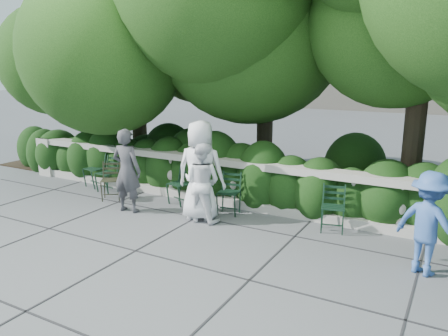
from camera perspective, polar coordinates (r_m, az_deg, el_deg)
The scene contains 14 objects.
ground at distance 7.64m, azimuth -3.68°, elevation -8.84°, with size 90.00×90.00×0.00m, color #4C4E53.
balustrade at distance 8.97m, azimuth 2.48°, elevation -2.17°, with size 12.00×0.44×1.00m.
shrub_hedge at distance 10.15m, azimuth 5.49°, elevation -3.24°, with size 15.00×2.60×1.70m, color black, non-canonical shape.
tree_canopy at distance 9.73m, azimuth 10.44°, elevation 19.48°, with size 15.04×6.52×6.78m.
chair_a at distance 10.98m, azimuth -17.06°, elevation -2.50°, with size 0.44×0.48×0.84m, color black, non-canonical shape.
chair_b at distance 10.44m, azimuth -15.52°, elevation -3.20°, with size 0.44×0.48×0.84m, color black, non-canonical shape.
chair_c at distance 9.26m, azimuth -6.44°, elevation -4.90°, with size 0.44×0.48×0.84m, color black, non-canonical shape.
chair_d at distance 8.57m, azimuth 0.31°, elevation -6.31°, with size 0.44×0.48×0.84m, color black, non-canonical shape.
chair_e at distance 7.92m, azimuth 13.85°, elevation -8.40°, with size 0.44×0.48×0.84m, color black, non-canonical shape.
chair_weathered at distance 9.78m, azimuth -14.54°, elevation -4.26°, with size 0.44×0.48×0.84m, color black, non-canonical shape.
person_businessman at distance 8.19m, azimuth -3.08°, elevation -0.35°, with size 0.93×0.60×1.89m, color white.
person_woman_grey at distance 8.84m, azimuth -12.57°, elevation -0.34°, with size 0.61×0.40×1.68m, color #3C3B40.
person_casual_man at distance 8.12m, azimuth -2.91°, elevation -1.85°, with size 0.73×0.57×1.51m, color white.
person_older_blue at distance 6.70m, azimuth 25.15°, elevation -6.59°, with size 0.96×0.55×1.48m, color #34589C.
Camera 1 is at (3.85, -5.94, 2.87)m, focal length 35.00 mm.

